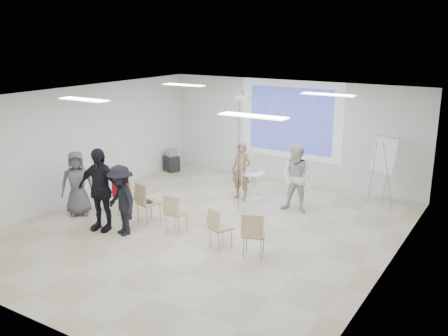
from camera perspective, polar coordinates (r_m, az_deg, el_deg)
The scene contains 30 objects.
floor at distance 11.45m, azimuth -2.13°, elevation -7.19°, with size 8.00×9.00×0.10m, color beige.
ceiling at distance 10.66m, azimuth -2.29°, elevation 8.40°, with size 8.00×9.00×0.10m, color white.
wall_back at distance 14.85m, azimuth 7.68°, elevation 4.17°, with size 8.00×0.10×3.00m, color silver.
wall_left at distance 13.58m, azimuth -16.54°, elevation 2.64°, with size 0.10×9.00×3.00m, color silver.
wall_right at distance 9.40m, azimuth 18.77°, elevation -3.05°, with size 0.10×9.00×3.00m, color silver.
projection_halo at distance 14.73m, azimuth 7.62°, elevation 5.46°, with size 3.20×0.01×2.30m, color silver.
projection_image at distance 14.71m, azimuth 7.60°, elevation 5.46°, with size 2.60×0.01×1.90m, color #3641B9.
pedestal_table at distance 13.26m, azimuth 3.39°, elevation -1.85°, with size 0.81×0.81×0.77m.
player_left at distance 13.16m, azimuth 2.00°, elevation 0.07°, with size 0.64×0.43×1.75m, color #93725A.
player_right at distance 12.34m, azimuth 8.38°, elevation -0.74°, with size 0.92×0.74×1.91m, color white.
controller_left at distance 13.22m, azimuth 3.23°, elevation 1.37°, with size 0.04×0.12×0.04m, color white.
controller_right at distance 12.54m, azimuth 8.15°, elevation 1.11°, with size 0.04×0.13×0.04m, color white.
chair_far_left at distance 12.81m, azimuth -13.65°, elevation -2.64°, with size 0.49×0.51×0.81m.
chair_left_mid at distance 12.26m, azimuth -11.17°, elevation -3.07°, with size 0.49×0.52×0.89m.
chair_left_inner at distance 11.71m, azimuth -8.96°, elevation -3.59°, with size 0.57×0.59×0.97m.
chair_center at distance 11.09m, azimuth -5.71°, elevation -4.89°, with size 0.42×0.45×0.87m.
chair_right_inner at distance 10.28m, azimuth -0.72°, elevation -6.55°, with size 0.53×0.55×0.85m.
chair_right_far at distance 9.86m, azimuth 3.36°, elevation -7.26°, with size 0.56×0.58×0.93m.
red_jacket at distance 12.11m, azimuth -11.73°, elevation -2.37°, with size 0.43×0.10×0.41m, color #B4161C.
laptop at distance 11.79m, azimuth -8.55°, elevation -3.73°, with size 0.36×0.26×0.03m, color black.
audience_left at distance 11.39m, azimuth -14.06°, elevation -1.73°, with size 1.26×0.76×2.17m, color black.
audience_mid at distance 11.06m, azimuth -11.69°, elevation -3.12°, with size 1.15×0.63×1.78m, color black.
audience_outer at distance 12.53m, azimuth -16.46°, elevation -1.28°, with size 0.87×0.57×1.78m, color #59595E.
flipchart_easel at distance 13.10m, azimuth 17.89°, elevation 1.50°, with size 0.74×0.60×1.86m.
av_cart at distance 16.08m, azimuth -6.02°, elevation 0.77°, with size 0.57×0.52×0.70m.
ceiling_projector at distance 11.91m, azimuth 2.18°, elevation 7.37°, with size 0.30×0.25×3.00m.
fluor_panel_nw at distance 13.44m, azimuth -4.61°, elevation 9.44°, with size 1.20×0.30×0.02m, color white.
fluor_panel_ne at distance 11.54m, azimuth 11.78°, elevation 8.22°, with size 1.20×0.30×0.02m, color white.
fluor_panel_sw at distance 10.84m, azimuth -15.72°, elevation 7.54°, with size 1.20×0.30×0.02m, color white.
fluor_panel_se at distance 8.37m, azimuth 3.34°, elevation 5.95°, with size 1.20×0.30×0.02m, color white.
Camera 1 is at (5.94, -8.76, 4.32)m, focal length 40.00 mm.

